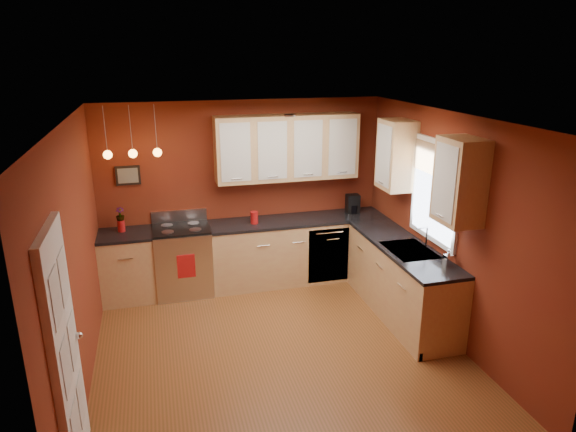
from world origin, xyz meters
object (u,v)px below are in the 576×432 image
object	(u,v)px
coffee_maker	(353,204)
soap_pump	(448,258)
gas_range	(183,260)
red_canister	(254,218)
sink	(409,252)

from	to	relation	value
coffee_maker	soap_pump	world-z (taller)	coffee_maker
gas_range	red_canister	size ratio (longest dim) A/B	6.56
sink	soap_pump	distance (m)	0.59
sink	coffee_maker	bearing A→B (deg)	93.93
coffee_maker	soap_pump	distance (m)	2.15
sink	gas_range	bearing A→B (deg)	150.22
red_canister	coffee_maker	bearing A→B (deg)	4.74
sink	red_canister	size ratio (longest dim) A/B	4.13
gas_range	coffee_maker	distance (m)	2.58
gas_range	sink	bearing A→B (deg)	-29.78
red_canister	soap_pump	world-z (taller)	soap_pump
gas_range	red_canister	bearing A→B (deg)	-2.66
gas_range	sink	world-z (taller)	sink
red_canister	sink	bearing A→B (deg)	-41.92
sink	soap_pump	xyz separation A→B (m)	(0.18, -0.55, 0.12)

